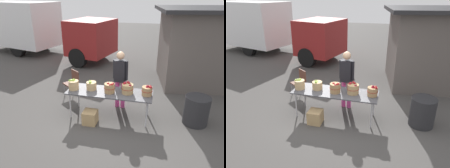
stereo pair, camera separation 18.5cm
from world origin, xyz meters
TOP-DOWN VIEW (x-y plane):
  - ground_plane at (0.00, 0.00)m, footprint 40.00×40.00m
  - market_table at (0.00, 0.00)m, footprint 2.30×0.76m
  - apple_basket_green_0 at (-1.00, -0.06)m, footprint 0.29×0.29m
  - apple_basket_green_1 at (-0.52, 0.04)m, footprint 0.29×0.29m
  - apple_basket_red_0 at (0.02, -0.04)m, footprint 0.30×0.30m
  - apple_basket_red_1 at (0.48, 0.03)m, footprint 0.32×0.32m
  - apple_basket_red_2 at (0.99, 0.02)m, footprint 0.28×0.28m
  - vendor_adult at (0.18, 0.59)m, footprint 0.45×0.27m
  - box_truck at (-5.53, 5.57)m, footprint 7.99×3.96m
  - food_kiosk at (2.79, 3.22)m, footprint 3.91×3.41m
  - folding_chair at (-1.50, 1.01)m, footprint 0.56×0.56m
  - trash_barrel at (2.28, 0.17)m, footprint 0.63×0.63m
  - produce_crate at (-0.41, -0.46)m, footprint 0.35×0.35m

SIDE VIEW (x-z plane):
  - ground_plane at x=0.00m, z-range 0.00..0.00m
  - produce_crate at x=-0.41m, z-range 0.00..0.35m
  - trash_barrel at x=2.28m, z-range 0.00..0.77m
  - folding_chair at x=-1.50m, z-range 0.08..0.94m
  - market_table at x=0.00m, z-range 0.34..1.09m
  - apple_basket_green_1 at x=-0.52m, z-range 0.74..1.00m
  - apple_basket_red_2 at x=0.99m, z-range 0.73..1.02m
  - apple_basket_red_1 at x=0.48m, z-range 0.73..1.04m
  - apple_basket_green_0 at x=-1.00m, z-range 0.74..1.03m
  - apple_basket_red_0 at x=0.02m, z-range 0.74..1.03m
  - vendor_adult at x=0.18m, z-range 0.15..1.87m
  - food_kiosk at x=2.79m, z-range 0.01..2.75m
  - box_truck at x=-5.53m, z-range 0.11..2.86m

